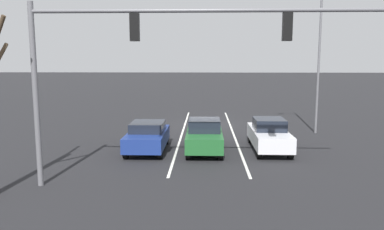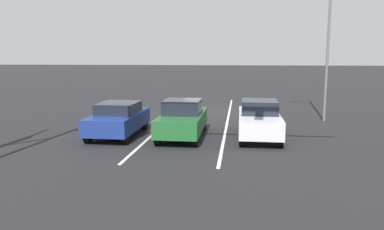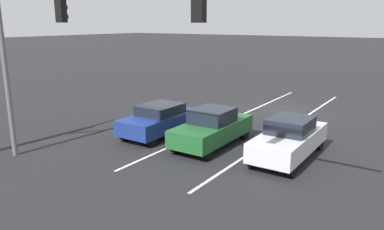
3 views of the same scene
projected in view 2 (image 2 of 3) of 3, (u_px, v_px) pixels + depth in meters
ground_plane at (205, 110)px, 24.39m from camera, size 240.00×240.00×0.00m
lane_stripe_left_divider at (228, 119)px, 20.92m from camera, size 0.12×18.67×0.01m
lane_stripe_center_divider at (171, 118)px, 21.33m from camera, size 0.12×18.67×0.01m
car_darkgreen_midlane_front at (183, 119)px, 16.25m from camera, size 1.76×4.37×1.65m
car_silver_leftlane_front at (259, 119)px, 16.18m from camera, size 1.72×4.56×1.64m
car_navy_rightlane_front at (118, 119)px, 16.58m from camera, size 1.86×4.13×1.48m
traffic_signal_gantry at (73, 5)px, 10.55m from camera, size 12.12×0.37×6.58m
street_lamp_left_shoulder at (326, 28)px, 19.70m from camera, size 1.58×0.24×8.84m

